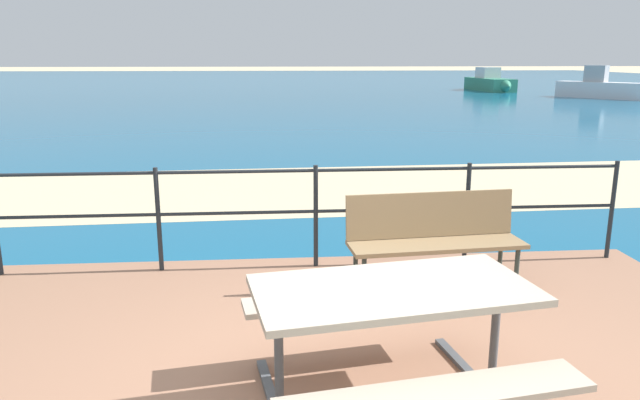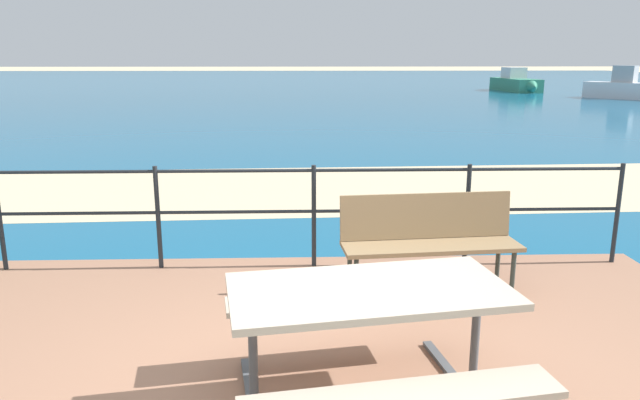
# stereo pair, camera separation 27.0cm
# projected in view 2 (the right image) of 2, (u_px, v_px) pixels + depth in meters

# --- Properties ---
(sea_water) EXTENTS (90.00, 90.00, 0.01)m
(sea_water) POSITION_uv_depth(u_px,v_px,m) (301.00, 86.00, 42.35)
(sea_water) COLOR #145B84
(sea_water) RESTS_ON ground
(beach_strip) EXTENTS (54.09, 5.53, 0.01)m
(beach_strip) POSITION_uv_depth(u_px,v_px,m) (308.00, 189.00, 9.38)
(beach_strip) COLOR beige
(beach_strip) RESTS_ON ground
(picnic_table) EXTENTS (1.72, 1.65, 0.77)m
(picnic_table) POSITION_uv_depth(u_px,v_px,m) (369.00, 318.00, 3.24)
(picnic_table) COLOR tan
(picnic_table) RESTS_ON patio_paving
(park_bench) EXTENTS (1.51, 0.54, 0.85)m
(park_bench) POSITION_uv_depth(u_px,v_px,m) (429.00, 235.00, 4.98)
(park_bench) COLOR #8C704C
(park_bench) RESTS_ON patio_paving
(railing_fence) EXTENTS (5.94, 0.04, 0.99)m
(railing_fence) POSITION_uv_depth(u_px,v_px,m) (314.00, 202.00, 5.63)
(railing_fence) COLOR #1E2328
(railing_fence) RESTS_ON patio_paving
(boat_near) EXTENTS (3.59, 4.26, 1.60)m
(boat_near) POSITION_uv_depth(u_px,v_px,m) (633.00, 89.00, 28.63)
(boat_near) COLOR silver
(boat_near) RESTS_ON sea_water
(boat_mid) EXTENTS (1.75, 4.96, 1.39)m
(boat_mid) POSITION_uv_depth(u_px,v_px,m) (516.00, 83.00, 35.38)
(boat_mid) COLOR #338466
(boat_mid) RESTS_ON sea_water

